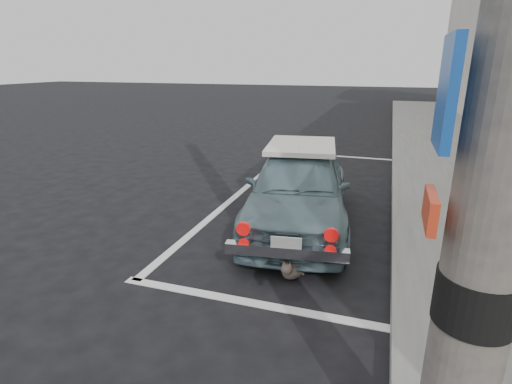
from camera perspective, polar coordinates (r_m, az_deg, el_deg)
ground at (r=4.73m, az=-4.09°, el=-11.40°), size 80.00×80.00×0.00m
sidewalk at (r=6.42m, az=31.40°, el=-5.21°), size 2.80×40.00×0.15m
building_far at (r=24.33m, az=31.34°, el=19.51°), size 3.50×10.00×8.00m
pline_rear at (r=4.17m, az=-0.16°, el=-15.63°), size 3.00×0.12×0.01m
pline_front at (r=10.61m, az=11.83°, el=5.02°), size 3.00×0.12×0.01m
pline_side at (r=7.60m, az=-1.90°, el=0.27°), size 0.12×7.00×0.01m
retro_coupe at (r=5.85m, az=6.11°, el=0.87°), size 1.89×3.67×1.19m
cat at (r=4.57m, az=5.19°, el=-10.78°), size 0.29×0.49×0.27m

